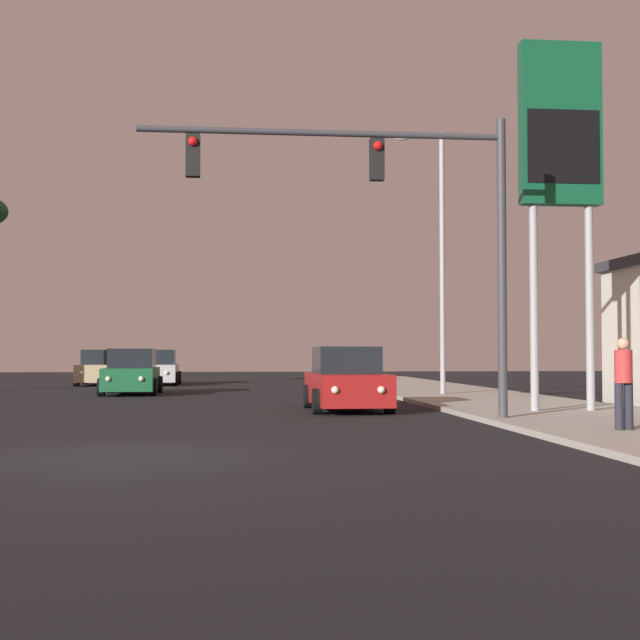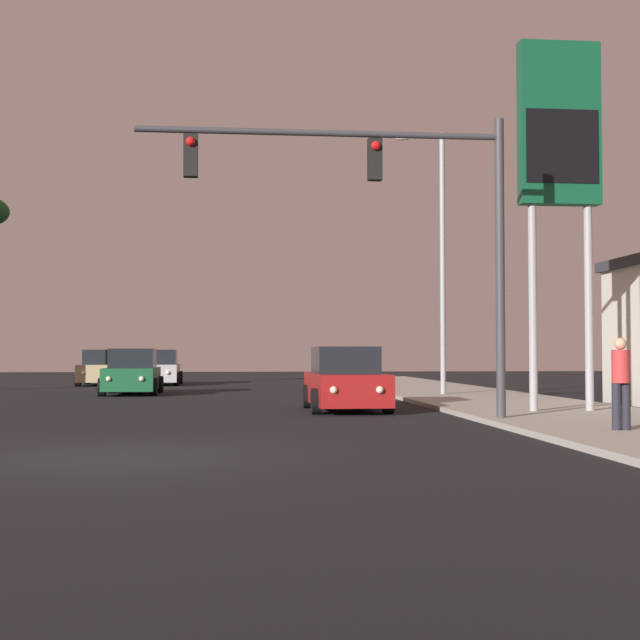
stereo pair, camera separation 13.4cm
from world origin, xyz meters
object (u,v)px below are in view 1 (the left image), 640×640
traffic_light_mast (397,202)px  car_green (132,374)px  street_lamp (438,248)px  car_tan (101,369)px  pedestrian_on_sidewalk (624,379)px  car_silver (158,369)px  gas_station_sign (560,144)px  car_red (347,382)px

traffic_light_mast → car_green: bearing=116.3°
street_lamp → car_tan: bearing=135.1°
pedestrian_on_sidewalk → street_lamp: bearing=90.0°
car_green → car_silver: (0.17, 9.78, 0.00)m
car_tan → street_lamp: bearing=135.3°
gas_station_sign → pedestrian_on_sidewalk: 7.78m
car_green → street_lamp: street_lamp is taller
car_silver → car_red: bearing=106.9°
car_red → car_tan: (-9.17, 19.81, 0.00)m
car_silver → street_lamp: size_ratio=0.48×
car_silver → pedestrian_on_sidewalk: bearing=109.6°
street_lamp → car_red: bearing=-121.5°
gas_station_sign → car_silver: bearing=117.3°
car_tan → car_green: bearing=104.6°
traffic_light_mast → gas_station_sign: size_ratio=0.88×
traffic_light_mast → street_lamp: street_lamp is taller
car_tan → gas_station_sign: gas_station_sign is taller
gas_station_sign → traffic_light_mast: bearing=-154.7°
car_tan → pedestrian_on_sidewalk: (13.22, -27.58, 0.27)m
car_green → car_tan: 10.14m
street_lamp → gas_station_sign: size_ratio=1.00×
traffic_light_mast → gas_station_sign: (4.45, 2.10, 1.86)m
car_silver → traffic_light_mast: bearing=104.8°
car_red → car_tan: size_ratio=1.00×
car_green → pedestrian_on_sidewalk: 20.73m
street_lamp → pedestrian_on_sidewalk: (-0.01, -14.40, -4.08)m
car_green → street_lamp: 12.05m
traffic_light_mast → car_silver: bearing=106.1°
car_silver → traffic_light_mast: (7.00, -24.29, 4.00)m
street_lamp → car_silver: bearing=128.8°
gas_station_sign → pedestrian_on_sidewalk: bearing=-99.7°
car_silver → pedestrian_on_sidewalk: 29.49m
pedestrian_on_sidewalk → car_green: bearing=121.1°
car_green → gas_station_sign: bearing=132.1°
car_red → pedestrian_on_sidewalk: pedestrian_on_sidewalk is taller
car_tan → gas_station_sign: bearing=122.7°
car_tan → traffic_light_mast: traffic_light_mast is taller
car_silver → car_tan: 2.68m
car_green → car_silver: bearing=-92.0°
car_green → car_tan: same height
car_tan → gas_station_sign: size_ratio=0.48×
car_silver → street_lamp: street_lamp is taller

